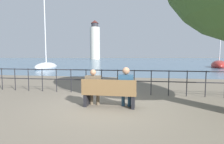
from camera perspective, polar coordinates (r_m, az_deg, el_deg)
ground_plane at (r=5.73m, az=-0.84°, el=-11.23°), size 1000.00×1000.00×0.00m
harbor_water at (r=163.40m, az=9.20°, el=4.40°), size 600.00×300.00×0.01m
park_bench at (r=5.56m, az=-0.97°, el=-7.16°), size 1.72×0.45×0.90m
seated_person_left at (r=5.71m, az=-6.07°, el=-4.51°), size 0.48×0.35×1.20m
seated_person_right at (r=5.51m, az=4.60°, el=-4.39°), size 0.45×0.35×1.28m
promenade_railing at (r=7.49m, az=1.85°, el=-1.96°), size 15.53×0.04×1.05m
sailboat_0 at (r=24.71m, az=-20.67°, el=1.82°), size 2.13×5.19×12.36m
sailboat_1 at (r=31.05m, az=31.55°, el=1.97°), size 4.31×7.11×11.87m
harbor_lighthouse at (r=109.30m, az=-5.60°, el=9.95°), size 6.04×6.04×23.73m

